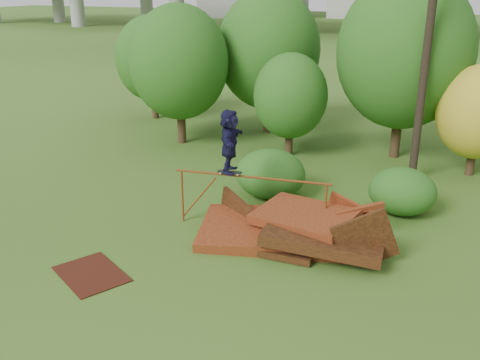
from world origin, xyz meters
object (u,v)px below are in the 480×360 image
at_px(skater, 229,141).
at_px(scrap_pile, 293,230).
at_px(utility_pole, 427,53).
at_px(flat_plate, 91,274).

bearing_deg(skater, scrap_pile, -110.65).
bearing_deg(skater, utility_pole, -50.54).
height_order(skater, flat_plate, skater).
xyz_separation_m(skater, flat_plate, (-1.99, -3.86, -2.59)).
xyz_separation_m(scrap_pile, utility_pole, (2.42, 6.39, 4.19)).
bearing_deg(scrap_pile, utility_pole, 69.21).
relative_size(scrap_pile, skater, 3.21).
relative_size(skater, utility_pole, 0.20).
distance_m(flat_plate, utility_pole, 12.74).
distance_m(scrap_pile, flat_plate, 5.41).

